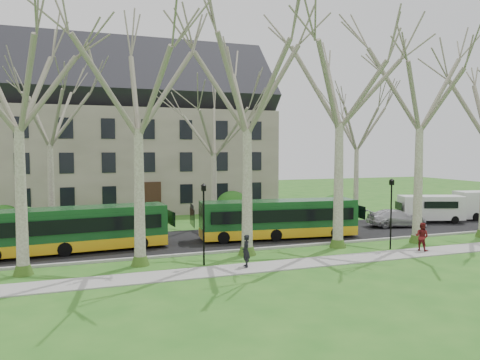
{
  "coord_description": "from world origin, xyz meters",
  "views": [
    {
      "loc": [
        -12.5,
        -24.88,
        6.24
      ],
      "look_at": [
        -2.51,
        3.0,
        4.25
      ],
      "focal_mm": 35.0,
      "sensor_mm": 36.0,
      "label": 1
    }
  ],
  "objects_px": {
    "bus_follow": "(279,219)",
    "pedestrian_a": "(246,251)",
    "sedan": "(397,218)",
    "pedestrian_b": "(422,237)",
    "van_a": "(431,209)",
    "bus_lead": "(73,229)"
  },
  "relations": [
    {
      "from": "bus_follow",
      "to": "pedestrian_a",
      "type": "height_order",
      "value": "bus_follow"
    },
    {
      "from": "bus_follow",
      "to": "sedan",
      "type": "relative_size",
      "value": 2.31
    },
    {
      "from": "pedestrian_b",
      "to": "van_a",
      "type": "bearing_deg",
      "value": -68.8
    },
    {
      "from": "pedestrian_a",
      "to": "sedan",
      "type": "bearing_deg",
      "value": 122.27
    },
    {
      "from": "bus_lead",
      "to": "van_a",
      "type": "relative_size",
      "value": 2.15
    },
    {
      "from": "sedan",
      "to": "van_a",
      "type": "xyz_separation_m",
      "value": [
        4.14,
        0.85,
        0.44
      ]
    },
    {
      "from": "van_a",
      "to": "sedan",
      "type": "bearing_deg",
      "value": -149.98
    },
    {
      "from": "bus_lead",
      "to": "pedestrian_a",
      "type": "xyz_separation_m",
      "value": [
        8.51,
        -6.81,
        -0.53
      ]
    },
    {
      "from": "bus_follow",
      "to": "sedan",
      "type": "distance_m",
      "value": 10.86
    },
    {
      "from": "van_a",
      "to": "pedestrian_b",
      "type": "bearing_deg",
      "value": -115.92
    },
    {
      "from": "bus_lead",
      "to": "bus_follow",
      "type": "height_order",
      "value": "bus_lead"
    },
    {
      "from": "pedestrian_a",
      "to": "pedestrian_b",
      "type": "relative_size",
      "value": 0.99
    },
    {
      "from": "pedestrian_b",
      "to": "bus_lead",
      "type": "bearing_deg",
      "value": 46.85
    },
    {
      "from": "bus_lead",
      "to": "pedestrian_b",
      "type": "distance_m",
      "value": 21.04
    },
    {
      "from": "bus_follow",
      "to": "van_a",
      "type": "height_order",
      "value": "bus_follow"
    },
    {
      "from": "bus_follow",
      "to": "van_a",
      "type": "relative_size",
      "value": 2.12
    },
    {
      "from": "bus_follow",
      "to": "van_a",
      "type": "xyz_separation_m",
      "value": [
        14.92,
        2.04,
        -0.24
      ]
    },
    {
      "from": "bus_lead",
      "to": "sedan",
      "type": "bearing_deg",
      "value": -2.19
    },
    {
      "from": "van_a",
      "to": "bus_lead",
      "type": "bearing_deg",
      "value": -157.84
    },
    {
      "from": "pedestrian_a",
      "to": "bus_lead",
      "type": "bearing_deg",
      "value": -122.9
    },
    {
      "from": "bus_follow",
      "to": "sedan",
      "type": "bearing_deg",
      "value": 12.51
    },
    {
      "from": "bus_lead",
      "to": "sedan",
      "type": "relative_size",
      "value": 2.35
    }
  ]
}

